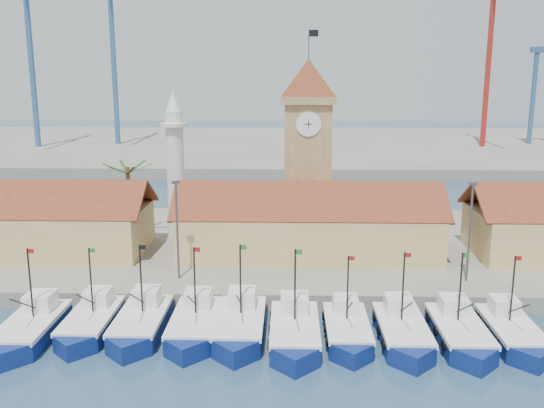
{
  "coord_description": "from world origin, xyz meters",
  "views": [
    {
      "loc": [
        -2.06,
        -40.12,
        20.21
      ],
      "look_at": [
        -3.67,
        18.0,
        7.14
      ],
      "focal_mm": 40.0,
      "sensor_mm": 36.0,
      "label": 1
    }
  ],
  "objects_px": {
    "clock_tower": "(307,145)",
    "minaret": "(175,162)",
    "boat_0": "(29,331)",
    "boat_5": "(295,334)"
  },
  "relations": [
    {
      "from": "boat_0",
      "to": "clock_tower",
      "type": "distance_m",
      "value": 34.22
    },
    {
      "from": "minaret",
      "to": "boat_0",
      "type": "bearing_deg",
      "value": -104.28
    },
    {
      "from": "boat_5",
      "to": "minaret",
      "type": "distance_m",
      "value": 30.72
    },
    {
      "from": "boat_0",
      "to": "clock_tower",
      "type": "xyz_separation_m",
      "value": [
        21.63,
        24.04,
        11.19
      ]
    },
    {
      "from": "boat_0",
      "to": "minaret",
      "type": "relative_size",
      "value": 0.6
    },
    {
      "from": "boat_5",
      "to": "minaret",
      "type": "height_order",
      "value": "minaret"
    },
    {
      "from": "clock_tower",
      "to": "minaret",
      "type": "bearing_deg",
      "value": 172.39
    },
    {
      "from": "boat_5",
      "to": "clock_tower",
      "type": "distance_m",
      "value": 26.62
    },
    {
      "from": "boat_5",
      "to": "clock_tower",
      "type": "xyz_separation_m",
      "value": [
        1.52,
        24.11,
        11.18
      ]
    },
    {
      "from": "minaret",
      "to": "clock_tower",
      "type": "bearing_deg",
      "value": -7.61
    }
  ]
}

